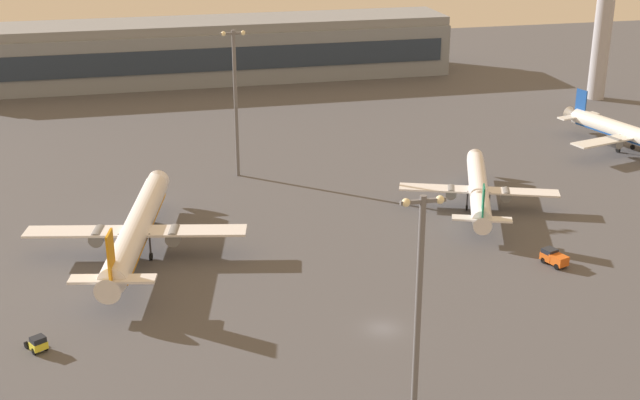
# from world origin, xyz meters

# --- Properties ---
(ground_plane) EXTENTS (416.00, 416.00, 0.00)m
(ground_plane) POSITION_xyz_m (0.00, 0.00, 0.00)
(ground_plane) COLOR #4C4C51
(terminal_building) EXTENTS (139.44, 22.40, 16.40)m
(terminal_building) POSITION_xyz_m (-8.52, 146.46, 8.09)
(terminal_building) COLOR gray
(terminal_building) RESTS_ON ground
(airplane_taxiway_distant) EXTENTS (33.58, 42.87, 11.08)m
(airplane_taxiway_distant) POSITION_xyz_m (-29.87, 30.65, 4.19)
(airplane_taxiway_distant) COLOR white
(airplane_taxiway_distant) RESTS_ON ground
(airplane_near_gate) EXTENTS (26.81, 34.02, 9.07)m
(airplane_near_gate) POSITION_xyz_m (28.69, 37.26, 3.43)
(airplane_near_gate) COLOR white
(airplane_near_gate) RESTS_ON ground
(airplane_mid_apron) EXTENTS (30.42, 38.77, 10.09)m
(airplane_mid_apron) POSITION_xyz_m (72.05, 58.47, 3.81)
(airplane_mid_apron) COLOR silver
(airplane_mid_apron) RESTS_ON ground
(pushback_tug) EXTENTS (3.10, 3.56, 2.05)m
(pushback_tug) POSITION_xyz_m (-42.92, 4.30, 1.07)
(pushback_tug) COLOR yellow
(pushback_tug) RESTS_ON ground
(baggage_tractor) EXTENTS (3.20, 4.55, 2.25)m
(baggage_tractor) POSITION_xyz_m (30.52, 12.64, 1.18)
(baggage_tractor) COLOR #D85919
(baggage_tractor) RESTS_ON ground
(apron_light_west) EXTENTS (4.80, 0.90, 27.99)m
(apron_light_west) POSITION_xyz_m (-9.65, 63.46, 15.87)
(apron_light_west) COLOR slate
(apron_light_west) RESTS_ON ground
(apron_light_east) EXTENTS (4.80, 0.90, 25.04)m
(apron_light_east) POSITION_xyz_m (-1.93, -17.69, 14.35)
(apron_light_east) COLOR slate
(apron_light_east) RESTS_ON ground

